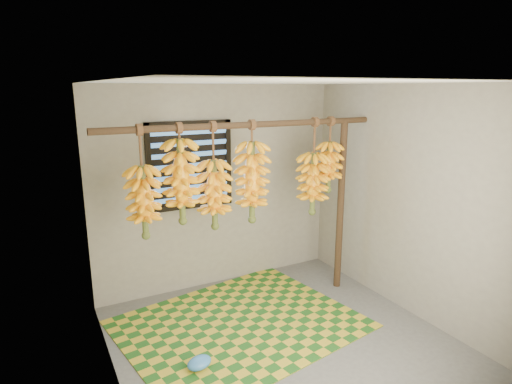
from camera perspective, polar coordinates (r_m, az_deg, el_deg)
floor at (r=4.34m, az=3.62°, el=-19.28°), size 3.00×3.00×0.01m
ceiling at (r=3.64m, az=4.20°, el=14.48°), size 3.00×3.00×0.01m
wall_back at (r=5.11m, az=-5.04°, el=0.61°), size 3.00×0.01×2.40m
wall_left at (r=3.32m, az=-18.98°, el=-7.41°), size 0.01×3.00×2.40m
wall_right at (r=4.76m, az=19.48°, el=-1.12°), size 0.01×3.00×2.40m
window at (r=4.90m, az=-8.75°, el=3.52°), size 1.00×0.04×1.00m
hanging_pole at (r=4.26m, az=-0.96°, el=8.95°), size 3.00×0.06×0.06m
support_post at (r=5.09m, az=11.20°, el=-1.97°), size 0.08×0.08×2.00m
woven_mat at (r=4.58m, az=-2.13°, el=-17.15°), size 2.54×2.16×0.01m
plastic_bag at (r=3.98m, az=-7.57°, el=-21.63°), size 0.28×0.24×0.09m
banana_bunch_a at (r=4.01m, az=-14.72°, el=-1.30°), size 0.30×0.30×1.04m
banana_bunch_b at (r=4.06m, az=-9.95°, el=1.36°), size 0.33×0.33×0.95m
banana_bunch_c at (r=4.21m, az=-5.57°, el=-0.33°), size 0.33×0.33×1.06m
banana_bunch_d at (r=4.36m, az=-0.55°, el=1.30°), size 0.34×0.34×1.05m
banana_bunch_e at (r=4.78m, az=7.60°, el=1.11°), size 0.34×0.34×1.07m
banana_bunch_f at (r=4.87m, az=9.69°, el=3.35°), size 0.29×0.29×0.84m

